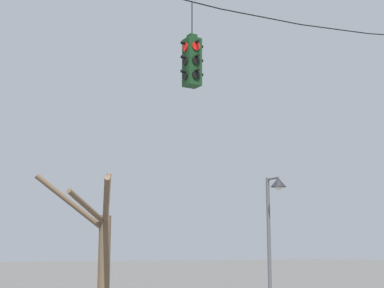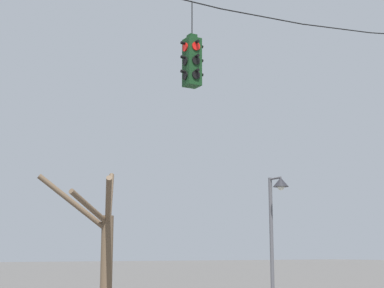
# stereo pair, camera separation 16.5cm
# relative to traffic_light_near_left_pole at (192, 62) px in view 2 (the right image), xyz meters

# --- Properties ---
(traffic_light_near_left_pole) EXTENTS (0.58, 0.58, 2.05)m
(traffic_light_near_left_pole) POSITION_rel_traffic_light_near_left_pole_xyz_m (0.00, 0.00, 0.00)
(traffic_light_near_left_pole) COLOR #143819
(street_lamp) EXTENTS (0.50, 0.87, 4.23)m
(street_lamp) POSITION_rel_traffic_light_near_left_pole_xyz_m (5.38, 3.80, -2.89)
(street_lamp) COLOR #515156
(street_lamp) RESTS_ON ground_plane
(bare_tree) EXTENTS (2.94, 3.48, 4.52)m
(bare_tree) POSITION_rel_traffic_light_near_left_pole_xyz_m (0.43, 6.39, -3.93)
(bare_tree) COLOR brown
(bare_tree) RESTS_ON ground_plane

